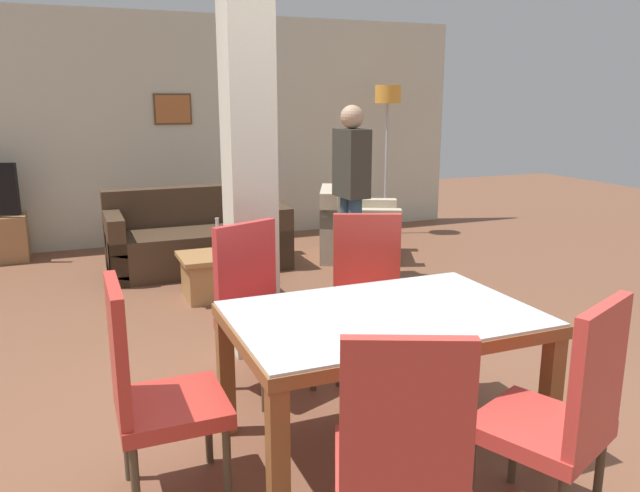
# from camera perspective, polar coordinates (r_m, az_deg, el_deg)

# --- Properties ---
(ground_plane) EXTENTS (18.00, 18.00, 0.00)m
(ground_plane) POSITION_cam_1_polar(r_m,az_deg,el_deg) (3.37, 5.45, -17.75)
(ground_plane) COLOR brown
(back_wall) EXTENTS (7.20, 0.09, 2.70)m
(back_wall) POSITION_cam_1_polar(r_m,az_deg,el_deg) (7.80, -12.25, 10.31)
(back_wall) COLOR beige
(back_wall) RESTS_ON ground_plane
(divider_pillar) EXTENTS (0.31, 0.30, 2.70)m
(divider_pillar) POSITION_cam_1_polar(r_m,az_deg,el_deg) (4.18, -6.52, 8.01)
(divider_pillar) COLOR beige
(divider_pillar) RESTS_ON ground_plane
(dining_table) EXTENTS (1.47, 0.96, 0.73)m
(dining_table) POSITION_cam_1_polar(r_m,az_deg,el_deg) (3.11, 5.69, -8.64)
(dining_table) COLOR brown
(dining_table) RESTS_ON ground_plane
(dining_chair_far_right) EXTENTS (0.60, 0.60, 1.01)m
(dining_chair_far_right) POSITION_cam_1_polar(r_m,az_deg,el_deg) (4.02, 4.37, -3.98)
(dining_chair_far_right) COLOR #C63B32
(dining_chair_far_right) RESTS_ON ground_plane
(dining_chair_near_left) EXTENTS (0.60, 0.60, 1.01)m
(dining_chair_near_left) POSITION_cam_1_polar(r_m,az_deg,el_deg) (2.31, 7.44, -18.11)
(dining_chair_near_left) COLOR #BD3A32
(dining_chair_near_left) RESTS_ON ground_plane
(dining_chair_head_left) EXTENTS (0.46, 0.46, 1.01)m
(dining_chair_head_left) POSITION_cam_1_polar(r_m,az_deg,el_deg) (2.82, -15.22, -12.30)
(dining_chair_head_left) COLOR red
(dining_chair_head_left) RESTS_ON ground_plane
(dining_chair_near_right) EXTENTS (0.61, 0.61, 1.01)m
(dining_chair_near_right) POSITION_cam_1_polar(r_m,az_deg,el_deg) (2.71, 21.26, -13.87)
(dining_chair_near_right) COLOR #C53B34
(dining_chair_near_right) RESTS_ON ground_plane
(dining_chair_far_left) EXTENTS (0.60, 0.60, 1.01)m
(dining_chair_far_left) POSITION_cam_1_polar(r_m,az_deg,el_deg) (3.78, -5.64, -5.18)
(dining_chair_far_left) COLOR #C53434
(dining_chair_far_left) RESTS_ON ground_plane
(sofa) EXTENTS (1.80, 0.86, 0.82)m
(sofa) POSITION_cam_1_polar(r_m,az_deg,el_deg) (6.60, -11.15, 0.47)
(sofa) COLOR #433021
(sofa) RESTS_ON ground_plane
(armchair) EXTENTS (1.11, 1.08, 0.77)m
(armchair) POSITION_cam_1_polar(r_m,az_deg,el_deg) (6.90, 3.31, 1.19)
(armchair) COLOR beige
(armchair) RESTS_ON ground_plane
(coffee_table) EXTENTS (0.75, 0.53, 0.39)m
(coffee_table) POSITION_cam_1_polar(r_m,az_deg,el_deg) (5.63, -8.85, -2.55)
(coffee_table) COLOR #AA7645
(coffee_table) RESTS_ON ground_plane
(bottle) EXTENTS (0.08, 0.08, 0.30)m
(bottle) POSITION_cam_1_polar(r_m,az_deg,el_deg) (5.69, -9.33, 0.75)
(bottle) COLOR #B2B7BC
(bottle) RESTS_ON coffee_table
(floor_lamp) EXTENTS (0.32, 0.32, 1.88)m
(floor_lamp) POSITION_cam_1_polar(r_m,az_deg,el_deg) (8.02, 6.21, 12.31)
(floor_lamp) COLOR #B7B7BC
(floor_lamp) RESTS_ON ground_plane
(standing_person) EXTENTS (0.24, 0.39, 1.67)m
(standing_person) POSITION_cam_1_polar(r_m,az_deg,el_deg) (5.97, 2.88, 5.97)
(standing_person) COLOR #2C4963
(standing_person) RESTS_ON ground_plane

